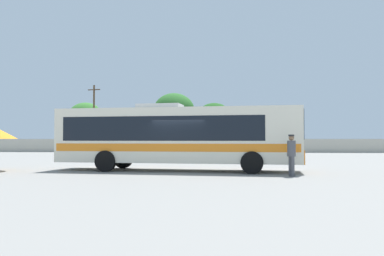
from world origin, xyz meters
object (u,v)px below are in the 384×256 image
object	(u,v)px
parked_car_second_dark_blue	(158,146)
roadside_tree_midleft	(174,111)
roadside_tree_midright	(214,119)
attendant_by_bus_door	(291,153)
coach_bus_cream_orange	(175,135)
roadside_tree_left	(85,117)
utility_pole_near	(94,117)
parked_car_leftmost_black	(105,146)

from	to	relation	value
parked_car_second_dark_blue	roadside_tree_midleft	distance (m)	8.43
parked_car_second_dark_blue	roadside_tree_midright	xyz separation A→B (m)	(6.45, 7.16, 3.60)
attendant_by_bus_door	roadside_tree_midleft	xyz separation A→B (m)	(-9.57, 35.77, 4.48)
attendant_by_bus_door	parked_car_second_dark_blue	xyz separation A→B (m)	(-10.60, 28.87, -0.24)
coach_bus_cream_orange	roadside_tree_midright	bearing A→B (deg)	87.94
roadside_tree_left	utility_pole_near	bearing A→B (deg)	-56.07
roadside_tree_midright	parked_car_leftmost_black	bearing A→B (deg)	-149.15
attendant_by_bus_door	parked_car_second_dark_blue	size ratio (longest dim) A/B	0.40
attendant_by_bus_door	roadside_tree_midright	bearing A→B (deg)	96.56
parked_car_leftmost_black	utility_pole_near	size ratio (longest dim) A/B	0.48
coach_bus_cream_orange	parked_car_second_dark_blue	world-z (taller)	coach_bus_cream_orange
roadside_tree_midleft	parked_car_second_dark_blue	bearing A→B (deg)	-98.42
parked_car_leftmost_black	parked_car_second_dark_blue	world-z (taller)	parked_car_second_dark_blue
coach_bus_cream_orange	roadside_tree_left	bearing A→B (deg)	116.21
parked_car_leftmost_black	attendant_by_bus_door	bearing A→B (deg)	-59.45
parked_car_leftmost_black	parked_car_second_dark_blue	distance (m)	6.22
parked_car_leftmost_black	roadside_tree_midright	xyz separation A→B (m)	(12.66, 7.56, 3.61)
attendant_by_bus_door	roadside_tree_left	distance (m)	44.06
parked_car_second_dark_blue	roadside_tree_midright	bearing A→B (deg)	48.00
roadside_tree_midleft	roadside_tree_midright	bearing A→B (deg)	2.76
parked_car_leftmost_black	roadside_tree_midleft	size ratio (longest dim) A/B	0.54
parked_car_leftmost_black	roadside_tree_left	bearing A→B (deg)	122.04
utility_pole_near	attendant_by_bus_door	bearing A→B (deg)	-59.41
parked_car_leftmost_black	utility_pole_near	xyz separation A→B (m)	(-3.30, 5.54, 3.84)
coach_bus_cream_orange	attendant_by_bus_door	bearing A→B (deg)	-26.77
roadside_tree_midright	coach_bus_cream_orange	bearing A→B (deg)	-92.06
utility_pole_near	roadside_tree_left	xyz separation A→B (m)	(-2.45, 3.65, 0.18)
roadside_tree_midleft	roadside_tree_midright	size ratio (longest dim) A/B	1.21
roadside_tree_left	attendant_by_bus_door	bearing A→B (deg)	-59.08
parked_car_second_dark_blue	roadside_tree_left	xyz separation A→B (m)	(-11.96, 8.79, 4.01)
attendant_by_bus_door	parked_car_second_dark_blue	distance (m)	30.75
parked_car_leftmost_black	roadside_tree_left	size ratio (longest dim) A/B	0.62
parked_car_leftmost_black	roadside_tree_left	world-z (taller)	roadside_tree_left
coach_bus_cream_orange	parked_car_second_dark_blue	size ratio (longest dim) A/B	2.74
parked_car_leftmost_black	roadside_tree_midleft	bearing A→B (deg)	45.27
coach_bus_cream_orange	parked_car_leftmost_black	bearing A→B (deg)	113.97
parked_car_leftmost_black	coach_bus_cream_orange	bearing A→B (deg)	-66.03
utility_pole_near	parked_car_leftmost_black	bearing A→B (deg)	-59.24
roadside_tree_midleft	coach_bus_cream_orange	bearing A→B (deg)	-82.71
roadside_tree_midright	parked_car_second_dark_blue	bearing A→B (deg)	-132.00
parked_car_leftmost_black	roadside_tree_midleft	distance (m)	11.31
utility_pole_near	roadside_tree_midright	world-z (taller)	utility_pole_near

